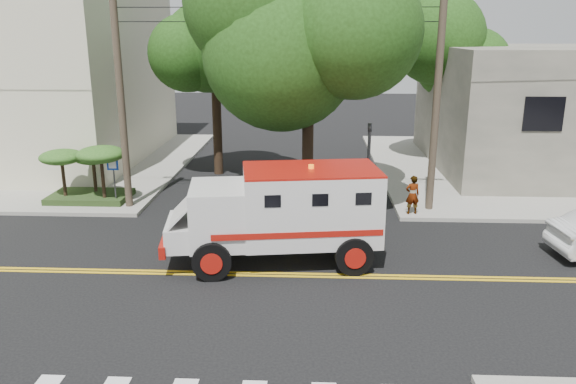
{
  "coord_description": "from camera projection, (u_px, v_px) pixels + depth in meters",
  "views": [
    {
      "loc": [
        1.73,
        -15.09,
        6.87
      ],
      "look_at": [
        0.88,
        3.23,
        1.6
      ],
      "focal_mm": 35.0,
      "sensor_mm": 36.0,
      "label": 1
    }
  ],
  "objects": [
    {
      "name": "sidewalk_ne",
      "position": [
        542.0,
        169.0,
        28.8
      ],
      "size": [
        17.0,
        17.0,
        0.15
      ],
      "primitive_type": "cube",
      "color": "gray",
      "rests_on": "ground"
    },
    {
      "name": "sidewalk_nw",
      "position": [
        29.0,
        163.0,
        30.0
      ],
      "size": [
        17.0,
        17.0,
        0.15
      ],
      "primitive_type": "cube",
      "color": "gray",
      "rests_on": "ground"
    },
    {
      "name": "tree_main",
      "position": [
        321.0,
        22.0,
        20.34
      ],
      "size": [
        6.08,
        5.7,
        9.85
      ],
      "color": "black",
      "rests_on": "ground"
    },
    {
      "name": "building_right",
      "position": [
        576.0,
        107.0,
        28.36
      ],
      "size": [
        14.0,
        12.0,
        6.0
      ],
      "primitive_type": "cube",
      "color": "#5E5C51",
      "rests_on": "sidewalk_ne"
    },
    {
      "name": "tree_right",
      "position": [
        450.0,
        46.0,
        29.52
      ],
      "size": [
        4.8,
        4.5,
        8.2
      ],
      "color": "black",
      "rests_on": "ground"
    },
    {
      "name": "utility_pole_left",
      "position": [
        121.0,
        96.0,
        21.22
      ],
      "size": [
        0.28,
        0.28,
        9.0
      ],
      "primitive_type": "cylinder",
      "color": "#382D23",
      "rests_on": "ground"
    },
    {
      "name": "accessibility_sign",
      "position": [
        114.0,
        175.0,
        22.28
      ],
      "size": [
        0.45,
        0.1,
        2.02
      ],
      "color": "#3F3F42",
      "rests_on": "ground"
    },
    {
      "name": "pedestrian_a",
      "position": [
        412.0,
        195.0,
        21.25
      ],
      "size": [
        0.6,
        0.45,
        1.5
      ],
      "primitive_type": "imported",
      "rotation": [
        0.0,
        0.0,
        3.32
      ],
      "color": "gray",
      "rests_on": "sidewalk_ne"
    },
    {
      "name": "armored_truck",
      "position": [
        283.0,
        210.0,
        16.93
      ],
      "size": [
        6.73,
        3.35,
        2.94
      ],
      "rotation": [
        0.0,
        0.0,
        0.14
      ],
      "color": "silver",
      "rests_on": "ground"
    },
    {
      "name": "pedestrian_b",
      "position": [
        481.0,
        172.0,
        24.63
      ],
      "size": [
        0.78,
        0.63,
        1.54
      ],
      "primitive_type": "imported",
      "rotation": [
        0.0,
        0.0,
        3.21
      ],
      "color": "gray",
      "rests_on": "sidewalk_ne"
    },
    {
      "name": "ground",
      "position": [
        253.0,
        274.0,
        16.46
      ],
      "size": [
        100.0,
        100.0,
        0.0
      ],
      "primitive_type": "plane",
      "color": "black",
      "rests_on": "ground"
    },
    {
      "name": "traffic_signal",
      "position": [
        369.0,
        160.0,
        21.05
      ],
      "size": [
        0.15,
        0.18,
        3.6
      ],
      "color": "#3F3F42",
      "rests_on": "ground"
    },
    {
      "name": "tree_left",
      "position": [
        221.0,
        56.0,
        26.31
      ],
      "size": [
        4.48,
        4.2,
        7.7
      ],
      "color": "black",
      "rests_on": "ground"
    },
    {
      "name": "palm_planter",
      "position": [
        87.0,
        165.0,
        22.69
      ],
      "size": [
        3.52,
        2.63,
        2.36
      ],
      "color": "#1E3314",
      "rests_on": "sidewalk_nw"
    },
    {
      "name": "utility_pole_right",
      "position": [
        437.0,
        97.0,
        20.89
      ],
      "size": [
        0.28,
        0.28,
        9.0
      ],
      "primitive_type": "cylinder",
      "color": "#382D23",
      "rests_on": "ground"
    }
  ]
}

